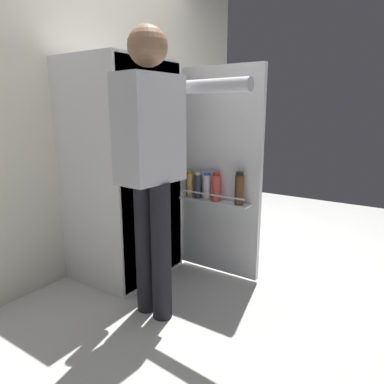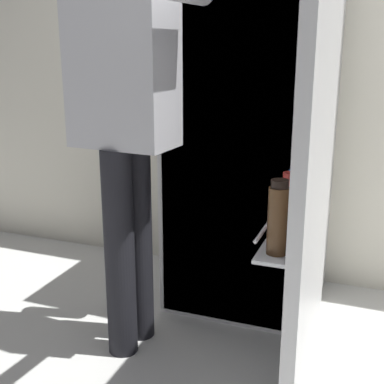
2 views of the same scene
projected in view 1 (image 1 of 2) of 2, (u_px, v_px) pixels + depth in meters
ground_plane at (183, 288)px, 2.55m from camera, size 6.37×6.37×0.00m
kitchen_wall at (87, 107)px, 2.75m from camera, size 4.40×0.10×2.56m
refrigerator at (129, 172)px, 2.66m from camera, size 0.74×1.27×1.62m
person at (152, 153)px, 2.03m from camera, size 0.53×0.73×1.70m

